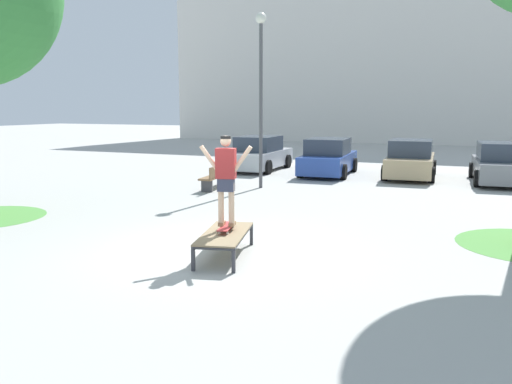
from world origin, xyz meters
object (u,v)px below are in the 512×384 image
car_silver (260,155)px  car_grey (501,164)px  skater (226,174)px  car_tan (410,160)px  park_bench (219,175)px  skate_box (225,235)px  light_post (261,75)px  car_blue (328,158)px  skateboard (226,227)px

car_silver → car_grey: (9.64, -0.32, 0.00)m
skater → car_tan: size_ratio=0.40×
car_silver → car_grey: same height
car_silver → car_grey: 9.65m
car_silver → park_bench: car_silver is taller
skate_box → car_silver: car_silver is taller
car_tan → light_post: light_post is taller
car_silver → car_blue: 3.24m
car_tan → park_bench: 7.84m
skater → car_silver: bearing=109.7°
skater → car_silver: 13.43m
skater → car_grey: 13.35m
car_blue → car_tan: same height
skateboard → car_tan: (1.90, 12.64, 0.15)m
car_silver → park_bench: 5.35m
car_blue → car_tan: bearing=7.2°
park_bench → light_post: light_post is taller
skater → park_bench: (-3.86, 7.32, -1.08)m
skate_box → skateboard: (-0.04, 0.15, 0.12)m
car_blue → car_grey: bearing=0.6°
skate_box → park_bench: 8.43m
skateboard → light_post: (-2.55, 7.93, 3.29)m
car_silver → skate_box: bearing=-70.3°
skater → car_grey: bearing=67.4°
skate_box → skater: size_ratio=1.20×
skateboard → car_blue: size_ratio=0.19×
skateboard → car_grey: 13.32m
skater → car_blue: bearing=96.1°
car_grey → park_bench: bearing=-150.9°
skate_box → skateboard: 0.20m
skateboard → car_tan: car_tan is taller
car_silver → light_post: light_post is taller
skate_box → skateboard: bearing=103.8°
light_post → park_bench: bearing=-155.2°
skater → light_post: light_post is taller
car_silver → car_grey: bearing=-1.9°
car_blue → park_bench: car_blue is taller
car_blue → car_grey: (6.43, 0.07, 0.00)m
car_grey → light_post: bearing=-150.3°
skater → light_post: size_ratio=0.29×
car_tan → light_post: 7.20m
skate_box → light_post: 9.14m
car_grey → car_tan: bearing=174.0°
car_tan → light_post: bearing=-133.3°
skater → car_blue: 12.33m
skater → park_bench: 8.34m
skate_box → car_silver: size_ratio=0.48×
skater → car_silver: size_ratio=0.40×
car_blue → car_silver: bearing=173.1°
car_grey → park_bench: 10.26m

